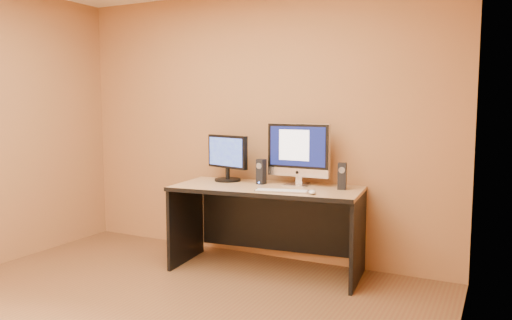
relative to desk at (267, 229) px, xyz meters
The scene contains 10 objects.
walls 1.85m from the desk, 101.92° to the right, with size 4.00×4.00×2.60m, color olive, non-canonical shape.
desk is the anchor object (origin of this frame).
imac 0.73m from the desk, 41.44° to the left, with size 0.60×0.22×0.57m, color #BBBABF, non-canonical shape.
second_monitor 0.79m from the desk, 163.58° to the left, with size 0.50×0.25×0.44m, color black, non-canonical shape.
speaker_left 0.53m from the desk, 133.41° to the left, with size 0.07×0.08×0.23m, color black, non-canonical shape.
speaker_right 0.83m from the desk, 14.56° to the left, with size 0.07×0.08×0.23m, color black, non-canonical shape.
keyboard 0.49m from the desk, 39.72° to the right, with size 0.45×0.12×0.02m, color #B1B0B5.
mouse 0.66m from the desk, 19.29° to the right, with size 0.06×0.11×0.04m, color silver.
cable_a 0.55m from the desk, 44.73° to the left, with size 0.01×0.01×0.23m, color black.
cable_b 0.54m from the desk, 47.91° to the left, with size 0.01×0.01×0.19m, color black.
Camera 1 is at (2.22, -2.40, 1.50)m, focal length 35.00 mm.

